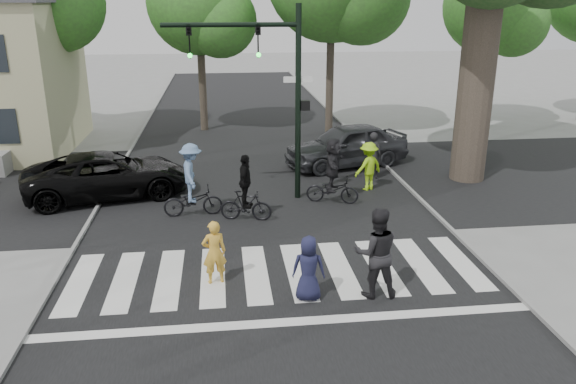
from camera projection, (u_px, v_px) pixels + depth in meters
name	position (u px, v px, depth m)	size (l,w,h in m)	color
ground	(282.00, 293.00, 12.26)	(120.00, 120.00, 0.00)	gray
road_stem	(264.00, 212.00, 16.96)	(10.00, 70.00, 0.01)	black
road_cross	(257.00, 182.00, 19.78)	(70.00, 10.00, 0.01)	black
curb_left	(91.00, 218.00, 16.37)	(0.10, 70.00, 0.10)	gray
curb_right	(425.00, 204.00, 17.52)	(0.10, 70.00, 0.10)	gray
crosswalk	(279.00, 279.00, 12.88)	(10.00, 3.85, 0.01)	silver
traffic_signal	(270.00, 76.00, 16.87)	(4.45, 0.29, 6.00)	black
bg_tree_2	(204.00, 7.00, 25.81)	(5.04, 4.80, 8.40)	brown
bg_tree_4	(497.00, 10.00, 26.99)	(4.83, 4.60, 8.15)	brown
pedestrian_woman	(214.00, 252.00, 12.49)	(0.55, 0.36, 1.50)	gold
pedestrian_child	(309.00, 268.00, 11.80)	(0.70, 0.46, 1.44)	#1C1E3C
pedestrian_adult	(376.00, 253.00, 11.87)	(0.98, 0.76, 2.01)	black
cyclist_left	(192.00, 185.00, 16.40)	(1.76, 1.16, 2.19)	black
cyclist_mid	(246.00, 194.00, 16.08)	(1.56, 0.98, 1.97)	black
cyclist_right	(333.00, 174.00, 17.46)	(1.75, 1.62, 2.09)	black
car_suv	(108.00, 175.00, 18.12)	(2.40, 5.21, 1.45)	black
car_grey	(347.00, 145.00, 21.50)	(1.93, 4.79, 1.63)	#343538
bystander_hivis	(368.00, 166.00, 18.73)	(1.06, 0.61, 1.64)	#9DE017
bystander_dark	(373.00, 155.00, 19.96)	(0.62, 0.41, 1.70)	black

